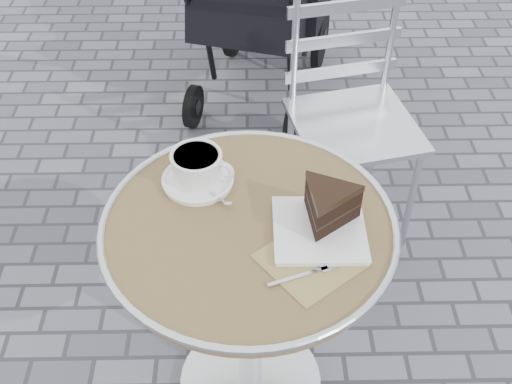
{
  "coord_description": "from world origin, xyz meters",
  "views": [
    {
      "loc": [
        -0.0,
        -1.06,
        1.83
      ],
      "look_at": [
        0.02,
        0.06,
        0.78
      ],
      "focal_mm": 45.0,
      "sensor_mm": 36.0,
      "label": 1
    }
  ],
  "objects_px": {
    "cake_plate_set": "(326,211)",
    "cappuccino_set": "(198,170)",
    "cafe_table": "(249,268)",
    "bistro_chair": "(348,88)"
  },
  "relations": [
    {
      "from": "cafe_table",
      "to": "bistro_chair",
      "type": "relative_size",
      "value": 0.8
    },
    {
      "from": "cafe_table",
      "to": "bistro_chair",
      "type": "xyz_separation_m",
      "value": [
        0.35,
        0.81,
        0.0
      ]
    },
    {
      "from": "cappuccino_set",
      "to": "bistro_chair",
      "type": "xyz_separation_m",
      "value": [
        0.48,
        0.66,
        -0.2
      ]
    },
    {
      "from": "cappuccino_set",
      "to": "bistro_chair",
      "type": "relative_size",
      "value": 0.21
    },
    {
      "from": "cafe_table",
      "to": "cappuccino_set",
      "type": "xyz_separation_m",
      "value": [
        -0.13,
        0.15,
        0.21
      ]
    },
    {
      "from": "cafe_table",
      "to": "cake_plate_set",
      "type": "height_order",
      "value": "cake_plate_set"
    },
    {
      "from": "cake_plate_set",
      "to": "bistro_chair",
      "type": "height_order",
      "value": "bistro_chair"
    },
    {
      "from": "cappuccino_set",
      "to": "cake_plate_set",
      "type": "relative_size",
      "value": 0.57
    },
    {
      "from": "cake_plate_set",
      "to": "bistro_chair",
      "type": "relative_size",
      "value": 0.37
    },
    {
      "from": "cake_plate_set",
      "to": "cappuccino_set",
      "type": "bearing_deg",
      "value": 152.33
    }
  ]
}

